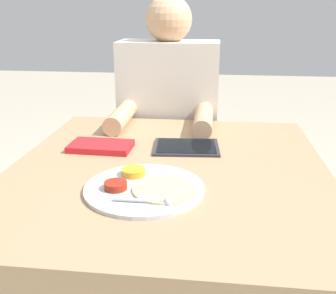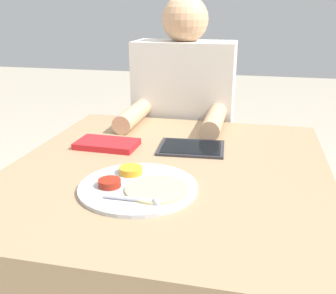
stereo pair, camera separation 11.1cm
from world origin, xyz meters
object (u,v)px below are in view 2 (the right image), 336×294
object	(u,v)px
red_notebook	(107,144)
tablet_device	(191,148)
thali_tray	(139,186)
person_diner	(183,145)

from	to	relation	value
red_notebook	tablet_device	bearing A→B (deg)	8.55
thali_tray	red_notebook	xyz separation A→B (m)	(-0.19, 0.28, 0.00)
thali_tray	person_diner	world-z (taller)	person_diner
red_notebook	person_diner	xyz separation A→B (m)	(0.16, 0.50, -0.16)
red_notebook	tablet_device	world-z (taller)	red_notebook
red_notebook	thali_tray	bearing A→B (deg)	-55.50
thali_tray	tablet_device	size ratio (longest dim) A/B	1.37
thali_tray	tablet_device	xyz separation A→B (m)	(0.08, 0.32, -0.00)
thali_tray	tablet_device	bearing A→B (deg)	75.93
tablet_device	thali_tray	bearing A→B (deg)	-104.07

